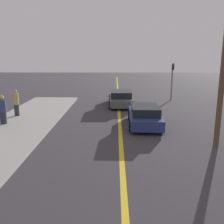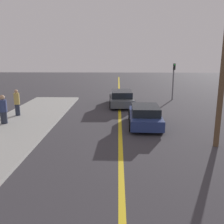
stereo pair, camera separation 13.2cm
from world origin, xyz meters
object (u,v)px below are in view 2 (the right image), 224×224
car_near_right_lane (145,116)px  utility_pole (222,79)px  car_ahead_center (121,98)px  traffic_light (173,77)px  pedestrian_far_standing (3,110)px  pedestrian_by_sign (17,103)px

car_near_right_lane → utility_pole: 4.99m
car_ahead_center → traffic_light: (4.66, 2.57, 1.46)m
car_ahead_center → utility_pole: bearing=-67.4°
car_ahead_center → utility_pole: (4.15, -9.18, 2.40)m
car_near_right_lane → pedestrian_far_standing: (-8.13, -0.28, 0.38)m
car_ahead_center → pedestrian_far_standing: (-6.85, -6.18, 0.36)m
pedestrian_far_standing → utility_pole: (11.00, -3.01, 2.04)m
car_near_right_lane → car_ahead_center: 6.03m
pedestrian_far_standing → traffic_light: 14.50m
pedestrian_by_sign → utility_pole: size_ratio=0.28×
pedestrian_by_sign → utility_pole: (10.97, -4.95, 2.00)m
pedestrian_far_standing → pedestrian_by_sign: pedestrian_by_sign is taller
pedestrian_far_standing → utility_pole: utility_pole is taller
car_ahead_center → pedestrian_far_standing: pedestrian_far_standing is taller
car_ahead_center → pedestrian_far_standing: bearing=-139.6°
car_ahead_center → traffic_light: traffic_light is taller
pedestrian_far_standing → pedestrian_by_sign: 1.94m
pedestrian_by_sign → pedestrian_far_standing: bearing=-90.7°
pedestrian_by_sign → utility_pole: 12.20m
traffic_light → utility_pole: (-0.51, -11.76, 0.94)m
car_near_right_lane → pedestrian_by_sign: 8.28m
pedestrian_far_standing → traffic_light: size_ratio=0.51×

